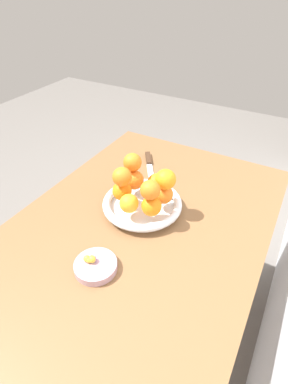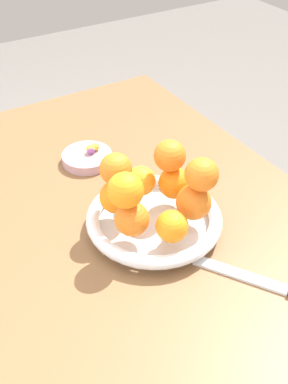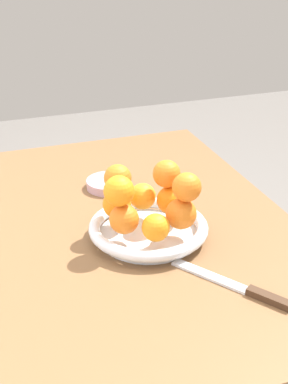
# 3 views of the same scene
# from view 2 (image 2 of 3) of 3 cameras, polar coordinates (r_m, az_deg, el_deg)

# --- Properties ---
(dining_table) EXTENTS (1.10, 0.76, 0.74)m
(dining_table) POSITION_cam_2_polar(r_m,az_deg,el_deg) (1.04, -2.08, -6.28)
(dining_table) COLOR brown
(dining_table) RESTS_ON ground_plane
(fruit_bowl) EXTENTS (0.26, 0.26, 0.04)m
(fruit_bowl) POSITION_cam_2_polar(r_m,az_deg,el_deg) (0.94, 1.20, -3.33)
(fruit_bowl) COLOR silver
(fruit_bowl) RESTS_ON dining_table
(candy_dish) EXTENTS (0.12, 0.12, 0.02)m
(candy_dish) POSITION_cam_2_polar(r_m,az_deg,el_deg) (1.13, -6.76, 4.06)
(candy_dish) COLOR #B28C99
(candy_dish) RESTS_ON dining_table
(orange_0) EXTENTS (0.06, 0.06, 0.06)m
(orange_0) POSITION_cam_2_polar(r_m,az_deg,el_deg) (0.86, -1.44, -3.22)
(orange_0) COLOR orange
(orange_0) RESTS_ON fruit_bowl
(orange_1) EXTENTS (0.06, 0.06, 0.06)m
(orange_1) POSITION_cam_2_polar(r_m,az_deg,el_deg) (0.85, 3.34, -4.08)
(orange_1) COLOR orange
(orange_1) RESTS_ON fruit_bowl
(orange_2) EXTENTS (0.07, 0.07, 0.07)m
(orange_2) POSITION_cam_2_polar(r_m,az_deg,el_deg) (0.90, 5.90, -1.22)
(orange_2) COLOR orange
(orange_2) RESTS_ON fruit_bowl
(orange_3) EXTENTS (0.06, 0.06, 0.06)m
(orange_3) POSITION_cam_2_polar(r_m,az_deg,el_deg) (0.95, 3.62, 1.08)
(orange_3) COLOR orange
(orange_3) RESTS_ON fruit_bowl
(orange_4) EXTENTS (0.06, 0.06, 0.06)m
(orange_4) POSITION_cam_2_polar(r_m,az_deg,el_deg) (0.95, -0.36, 1.29)
(orange_4) COLOR orange
(orange_4) RESTS_ON fruit_bowl
(orange_5) EXTENTS (0.06, 0.06, 0.06)m
(orange_5) POSITION_cam_2_polar(r_m,az_deg,el_deg) (0.91, -3.36, -0.59)
(orange_5) COLOR orange
(orange_5) RESTS_ON fruit_bowl
(orange_6) EXTENTS (0.06, 0.06, 0.06)m
(orange_6) POSITION_cam_2_polar(r_m,az_deg,el_deg) (0.91, 3.08, 4.32)
(orange_6) COLOR orange
(orange_6) RESTS_ON orange_3
(orange_7) EXTENTS (0.06, 0.06, 0.06)m
(orange_7) POSITION_cam_2_polar(r_m,az_deg,el_deg) (0.86, 6.85, 2.07)
(orange_7) COLOR orange
(orange_7) RESTS_ON orange_2
(orange_8) EXTENTS (0.06, 0.06, 0.06)m
(orange_8) POSITION_cam_2_polar(r_m,az_deg,el_deg) (0.82, -2.22, 0.21)
(orange_8) COLOR orange
(orange_8) RESTS_ON orange_0
(orange_9) EXTENTS (0.06, 0.06, 0.06)m
(orange_9) POSITION_cam_2_polar(r_m,az_deg,el_deg) (0.88, -3.36, 2.74)
(orange_9) COLOR orange
(orange_9) RESTS_ON orange_5
(candy_ball_0) EXTENTS (0.02, 0.02, 0.02)m
(candy_ball_0) POSITION_cam_2_polar(r_m,az_deg,el_deg) (1.12, -6.34, 5.09)
(candy_ball_0) COLOR gold
(candy_ball_0) RESTS_ON candy_dish
(candy_ball_1) EXTENTS (0.02, 0.02, 0.02)m
(candy_ball_1) POSITION_cam_2_polar(r_m,az_deg,el_deg) (1.13, -6.12, 5.21)
(candy_ball_1) COLOR gold
(candy_ball_1) RESTS_ON candy_dish
(candy_ball_2) EXTENTS (0.02, 0.02, 0.02)m
(candy_ball_2) POSITION_cam_2_polar(r_m,az_deg,el_deg) (1.12, -6.32, 4.99)
(candy_ball_2) COLOR #8C4C99
(candy_ball_2) RESTS_ON candy_dish
(candy_ball_3) EXTENTS (0.02, 0.02, 0.02)m
(candy_ball_3) POSITION_cam_2_polar(r_m,az_deg,el_deg) (1.13, -5.79, 5.35)
(candy_ball_3) COLOR gold
(candy_ball_3) RESTS_ON candy_dish
(knife) EXTENTS (0.23, 0.16, 0.01)m
(knife) POSITION_cam_2_polar(r_m,az_deg,el_deg) (0.87, 15.69, -10.77)
(knife) COLOR #3F2819
(knife) RESTS_ON dining_table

